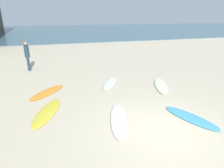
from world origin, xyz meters
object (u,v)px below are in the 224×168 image
surfboard_1 (48,92)px  surfboard_3 (47,112)px  surfboard_4 (161,85)px  beachgoer_near (27,55)px  surfboard_0 (191,118)px  surfboard_2 (119,119)px  surfboard_5 (110,83)px

surfboard_1 → surfboard_3: 1.96m
surfboard_4 → beachgoer_near: beachgoer_near is taller
surfboard_4 → beachgoer_near: bearing=165.7°
surfboard_0 → beachgoer_near: size_ratio=1.12×
surfboard_0 → surfboard_2: 2.42m
surfboard_2 → surfboard_4: (2.98, 2.50, 0.01)m
surfboard_1 → surfboard_2: surfboard_2 is taller
surfboard_1 → surfboard_5: bearing=47.2°
beachgoer_near → surfboard_2: bearing=-167.8°
beachgoer_near → surfboard_4: bearing=-139.7°
surfboard_1 → surfboard_4: bearing=33.5°
surfboard_1 → beachgoer_near: (-1.15, 4.13, 0.96)m
surfboard_4 → beachgoer_near: size_ratio=1.29×
surfboard_3 → beachgoer_near: bearing=120.2°
surfboard_5 → beachgoer_near: size_ratio=1.15×
surfboard_3 → surfboard_5: bearing=57.2°
surfboard_1 → surfboard_0: bearing=1.9°
surfboard_4 → surfboard_5: size_ratio=1.13×
surfboard_1 → beachgoer_near: bearing=146.0°
surfboard_2 → surfboard_3: (-2.28, 1.18, 0.01)m
surfboard_1 → surfboard_5: surfboard_5 is taller
surfboard_0 → surfboard_3: surfboard_3 is taller
surfboard_2 → beachgoer_near: bearing=131.0°
surfboard_3 → surfboard_4: (5.26, 1.32, 0.00)m
surfboard_0 → surfboard_2: (-2.36, 0.57, 0.00)m
surfboard_2 → beachgoer_near: 8.10m
surfboard_1 → surfboard_5: (2.99, 0.36, 0.01)m
surfboard_2 → surfboard_5: bearing=94.4°
surfboard_3 → surfboard_4: bearing=33.3°
surfboard_1 → surfboard_2: (2.31, -3.14, 0.00)m
surfboard_0 → beachgoer_near: (-5.81, 7.83, 0.96)m
surfboard_3 → beachgoer_near: (-1.18, 6.09, 0.95)m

